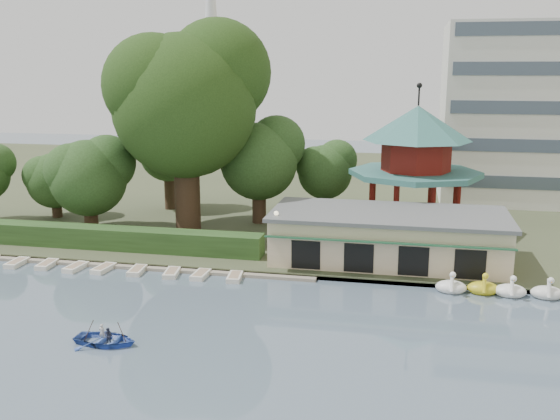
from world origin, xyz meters
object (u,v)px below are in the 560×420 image
(big_tree, at_px, (187,95))
(boathouse, at_px, (388,236))
(rowboat_with_passengers, at_px, (105,335))
(dock, at_px, (107,264))
(pavilion, at_px, (416,156))

(big_tree, bearing_deg, boathouse, -18.34)
(rowboat_with_passengers, bearing_deg, dock, 116.50)
(rowboat_with_passengers, bearing_deg, big_tree, 98.32)
(boathouse, xyz_separation_m, rowboat_with_passengers, (-15.22, -18.36, -1.84))
(big_tree, bearing_deg, rowboat_with_passengers, -81.68)
(pavilion, bearing_deg, rowboat_with_passengers, -121.24)
(rowboat_with_passengers, bearing_deg, pavilion, 58.76)
(pavilion, bearing_deg, boathouse, -101.28)
(boathouse, height_order, big_tree, big_tree)
(pavilion, relative_size, rowboat_with_passengers, 2.56)
(dock, distance_m, boathouse, 22.62)
(boathouse, relative_size, pavilion, 1.38)
(boathouse, height_order, pavilion, pavilion)
(dock, bearing_deg, pavilion, 31.66)
(rowboat_with_passengers, bearing_deg, boathouse, 50.34)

